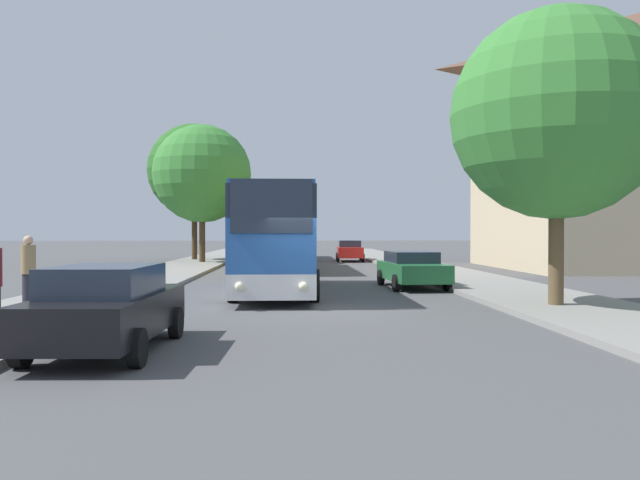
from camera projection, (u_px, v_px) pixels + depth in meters
name	position (u px, v px, depth m)	size (l,w,h in m)	color
ground_plane	(313.00, 311.00, 16.74)	(300.00, 300.00, 0.00)	#4C4C4F
sidewalk_left	(48.00, 309.00, 16.43)	(4.00, 120.00, 0.15)	gray
sidewalk_right	(569.00, 307.00, 17.04)	(4.00, 120.00, 0.15)	gray
bus_front	(276.00, 239.00, 21.86)	(2.76, 10.56, 3.56)	silver
bus_middle	(280.00, 237.00, 34.93)	(2.80, 11.29, 3.50)	#2D2D2D
bus_rear	(283.00, 237.00, 49.71)	(2.82, 11.78, 3.32)	silver
parked_car_left_curb	(107.00, 307.00, 10.96)	(2.10, 4.46, 1.52)	black
parked_car_right_near	(412.00, 268.00, 23.71)	(2.25, 4.65, 1.38)	#236B38
parked_car_right_far	(350.00, 250.00, 45.56)	(2.13, 4.47, 1.54)	red
pedestrian_waiting_near	(28.00, 271.00, 15.98)	(0.36, 0.36, 1.87)	#23232D
tree_left_near	(202.00, 174.00, 41.65)	(6.54, 6.54, 9.17)	#47331E
tree_left_far	(194.00, 170.00, 45.76)	(6.79, 6.79, 9.94)	#47331E
tree_right_near	(557.00, 115.00, 16.83)	(5.68, 5.68, 7.98)	brown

